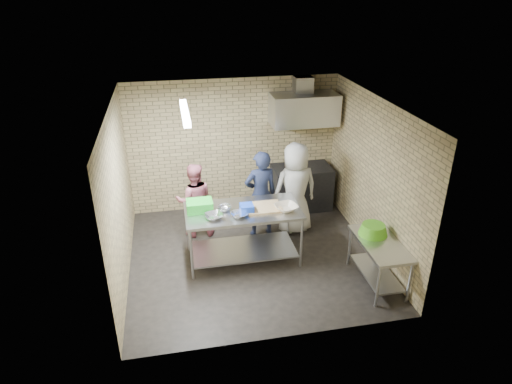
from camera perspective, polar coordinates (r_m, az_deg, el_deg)
floor at (r=7.98m, az=-0.43°, el=-8.13°), size 4.20×4.20×0.00m
ceiling at (r=6.85m, az=-0.50°, el=10.94°), size 4.20×4.20×0.00m
back_wall at (r=9.14m, az=-2.83°, el=5.92°), size 4.20×0.06×2.70m
front_wall at (r=5.61m, az=3.41°, el=-7.89°), size 4.20×0.06×2.70m
left_wall at (r=7.26m, az=-16.96°, el=-0.73°), size 0.06×4.00×2.70m
right_wall at (r=7.94m, az=14.60°, el=1.91°), size 0.06×4.00×2.70m
prep_table at (r=7.69m, az=-1.63°, el=-5.38°), size 1.91×0.95×0.95m
side_counter at (r=7.42m, az=15.17°, el=-8.59°), size 0.60×1.20×0.75m
stove at (r=9.45m, az=5.73°, el=0.59°), size 1.20×0.70×0.90m
range_hood at (r=8.92m, az=6.11°, el=10.36°), size 1.30×0.60×0.60m
hood_duct at (r=8.95m, az=5.96°, el=13.39°), size 0.35×0.30×0.30m
wall_shelf at (r=9.23m, az=7.52°, el=9.65°), size 0.80×0.20×0.04m
fluorescent_fixture at (r=6.76m, az=-8.99°, el=9.89°), size 0.10×1.25×0.08m
green_crate at (r=7.45m, az=-7.16°, el=-1.72°), size 0.42×0.32×0.17m
blue_tub at (r=7.34m, az=-1.17°, el=-2.10°), size 0.21×0.21×0.14m
cutting_board at (r=7.49m, az=0.99°, el=-1.97°), size 0.58×0.44×0.03m
mixing_bowl_a at (r=7.21m, az=-5.34°, el=-3.08°), size 0.36×0.36×0.07m
mixing_bowl_b at (r=7.44m, az=-4.03°, el=-2.04°), size 0.28×0.28×0.07m
mixing_bowl_c at (r=7.23m, az=-2.17°, el=-2.89°), size 0.33×0.33×0.07m
ceramic_bowl at (r=7.44m, az=3.84°, el=-1.98°), size 0.45×0.45×0.09m
green_basin at (r=7.36m, az=14.62°, el=-4.60°), size 0.46×0.46×0.17m
bottle_red at (r=9.13m, az=6.05°, el=10.26°), size 0.07×0.07×0.18m
bottle_green at (r=9.25m, az=8.45°, el=10.25°), size 0.06×0.06×0.15m
man_navy at (r=8.22m, az=0.59°, el=-0.31°), size 0.66×0.47×1.68m
woman_pink at (r=8.36m, az=-7.81°, el=-1.04°), size 0.70×0.55×1.43m
woman_white at (r=8.37m, az=4.98°, el=0.42°), size 0.93×0.67×1.76m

